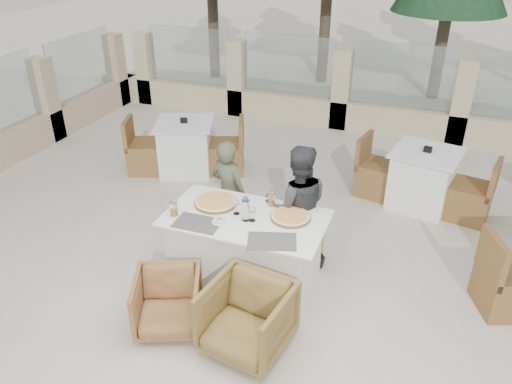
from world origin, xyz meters
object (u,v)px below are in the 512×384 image
(water_bottle, at_px, (246,209))
(wine_glass_centre, at_px, (236,206))
(bg_table_a, at_px, (186,147))
(armchair_far_right, at_px, (286,238))
(wine_glass_near, at_px, (252,213))
(armchair_near_left, at_px, (168,302))
(armchair_far_left, at_px, (237,220))
(diner_right, at_px, (297,208))
(pizza_right, at_px, (291,216))
(dining_table, at_px, (246,249))
(olive_dish, at_px, (219,220))
(armchair_near_right, at_px, (247,318))
(beer_glass_left, at_px, (174,209))
(bg_table_b, at_px, (423,179))
(pizza_left, at_px, (216,202))
(beer_glass_right, at_px, (272,200))
(diner_left, at_px, (229,193))

(water_bottle, distance_m, wine_glass_centre, 0.16)
(wine_glass_centre, xyz_separation_m, bg_table_a, (-1.69, 2.07, -0.48))
(water_bottle, distance_m, armchair_far_right, 0.85)
(wine_glass_near, distance_m, armchair_near_left, 1.15)
(armchair_far_left, relative_size, diner_right, 0.44)
(pizza_right, height_order, bg_table_a, pizza_right)
(dining_table, xyz_separation_m, wine_glass_near, (0.09, -0.04, 0.48))
(olive_dish, bearing_deg, wine_glass_centre, 64.83)
(armchair_near_left, distance_m, armchair_near_right, 0.78)
(wine_glass_centre, relative_size, armchair_near_right, 0.26)
(dining_table, xyz_separation_m, beer_glass_left, (-0.67, -0.22, 0.46))
(wine_glass_near, bearing_deg, bg_table_b, 57.24)
(wine_glass_near, height_order, olive_dish, wine_glass_near)
(pizza_right, height_order, diner_right, diner_right)
(armchair_near_left, relative_size, diner_right, 0.43)
(dining_table, height_order, armchair_near_left, dining_table)
(pizza_left, height_order, beer_glass_right, beer_glass_right)
(armchair_far_right, xyz_separation_m, armchair_near_right, (0.08, -1.35, 0.04))
(wine_glass_centre, bearing_deg, diner_left, 120.22)
(pizza_right, relative_size, armchair_near_left, 0.65)
(water_bottle, relative_size, diner_left, 0.21)
(armchair_far_right, height_order, diner_right, diner_right)
(diner_right, bearing_deg, bg_table_b, -145.68)
(wine_glass_near, height_order, diner_right, diner_right)
(armchair_far_right, distance_m, diner_left, 0.83)
(armchair_far_right, bearing_deg, pizza_right, 131.44)
(pizza_right, distance_m, olive_dish, 0.70)
(dining_table, xyz_separation_m, bg_table_a, (-1.80, 2.10, 0.00))
(bg_table_a, bearing_deg, beer_glass_left, -84.59)
(wine_glass_near, xyz_separation_m, diner_left, (-0.54, 0.66, -0.23))
(olive_dish, distance_m, bg_table_b, 3.05)
(beer_glass_right, bearing_deg, armchair_far_right, 55.63)
(pizza_left, xyz_separation_m, wine_glass_centre, (0.28, -0.10, 0.06))
(beer_glass_left, xyz_separation_m, diner_right, (1.07, 0.69, -0.14))
(beer_glass_left, bearing_deg, water_bottle, 13.49)
(pizza_right, distance_m, beer_glass_left, 1.16)
(dining_table, distance_m, bg_table_a, 2.77)
(beer_glass_left, bearing_deg, wine_glass_centre, 23.42)
(pizza_right, relative_size, wine_glass_near, 2.16)
(olive_dish, xyz_separation_m, armchair_far_right, (0.49, 0.65, -0.51))
(pizza_right, xyz_separation_m, armchair_near_left, (-0.84, -1.02, -0.52))
(water_bottle, distance_m, diner_left, 0.86)
(pizza_right, height_order, water_bottle, water_bottle)
(armchair_far_right, bearing_deg, wine_glass_near, 88.07)
(wine_glass_near, bearing_deg, pizza_left, 160.18)
(pizza_left, xyz_separation_m, armchair_near_right, (0.74, -1.01, -0.48))
(pizza_left, bearing_deg, wine_glass_centre, -20.71)
(diner_left, relative_size, diner_right, 0.91)
(beer_glass_left, bearing_deg, armchair_near_right, -32.34)
(dining_table, distance_m, pizza_right, 0.61)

